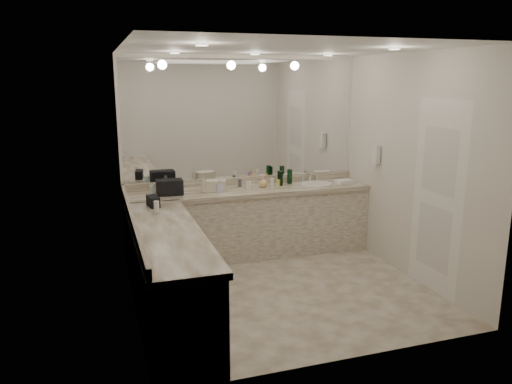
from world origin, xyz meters
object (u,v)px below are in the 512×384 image
object	(u,v)px
hand_towel	(344,181)
soap_bottle_c	(263,182)
black_toiletry_bag	(170,188)
soap_bottle_b	(219,186)
sink	(316,184)
cream_cosmetic_case	(216,186)
soap_bottle_a	(204,185)
wall_phone	(376,154)

from	to	relation	value
hand_towel	soap_bottle_c	distance (m)	1.16
hand_towel	soap_bottle_c	bearing A→B (deg)	175.75
black_toiletry_bag	soap_bottle_b	xyz separation A→B (m)	(0.61, -0.07, -0.01)
sink	black_toiletry_bag	size ratio (longest dim) A/B	1.38
black_toiletry_bag	cream_cosmetic_case	bearing A→B (deg)	0.52
cream_cosmetic_case	soap_bottle_a	xyz separation A→B (m)	(-0.16, 0.00, 0.03)
soap_bottle_b	soap_bottle_a	bearing A→B (deg)	157.28
cream_cosmetic_case	soap_bottle_c	xyz separation A→B (m)	(0.65, 0.06, 0.00)
black_toiletry_bag	soap_bottle_a	size ratio (longest dim) A/B	1.61
wall_phone	cream_cosmetic_case	distance (m)	2.10
black_toiletry_bag	cream_cosmetic_case	world-z (taller)	black_toiletry_bag
soap_bottle_a	soap_bottle_b	distance (m)	0.20
hand_towel	soap_bottle_b	xyz separation A→B (m)	(-1.78, -0.05, 0.06)
sink	wall_phone	xyz separation A→B (m)	(0.61, -0.50, 0.46)
cream_cosmetic_case	soap_bottle_b	bearing A→B (deg)	-57.47
cream_cosmetic_case	soap_bottle_b	distance (m)	0.08
soap_bottle_a	wall_phone	bearing A→B (deg)	-12.43
sink	soap_bottle_a	distance (m)	1.56
soap_bottle_a	soap_bottle_b	world-z (taller)	soap_bottle_a
sink	soap_bottle_c	xyz separation A→B (m)	(-0.75, 0.03, 0.08)
sink	cream_cosmetic_case	world-z (taller)	cream_cosmetic_case
sink	soap_bottle_b	xyz separation A→B (m)	(-1.38, -0.10, 0.09)
hand_towel	soap_bottle_a	distance (m)	1.96
hand_towel	soap_bottle_a	xyz separation A→B (m)	(-1.96, 0.03, 0.08)
cream_cosmetic_case	soap_bottle_c	distance (m)	0.65
soap_bottle_b	cream_cosmetic_case	bearing A→B (deg)	108.33
sink	soap_bottle_c	bearing A→B (deg)	177.55
hand_towel	soap_bottle_a	size ratio (longest dim) A/B	1.23
wall_phone	cream_cosmetic_case	size ratio (longest dim) A/B	0.98
black_toiletry_bag	soap_bottle_a	world-z (taller)	soap_bottle_a
hand_towel	soap_bottle_b	size ratio (longest dim) A/B	1.43
black_toiletry_bag	cream_cosmetic_case	size ratio (longest dim) A/B	1.29
soap_bottle_a	cream_cosmetic_case	bearing A→B (deg)	-0.94
wall_phone	soap_bottle_c	size ratio (longest dim) A/B	1.63
wall_phone	soap_bottle_a	world-z (taller)	wall_phone
wall_phone	black_toiletry_bag	distance (m)	2.66
soap_bottle_c	soap_bottle_a	bearing A→B (deg)	-176.02
black_toiletry_bag	hand_towel	size ratio (longest dim) A/B	1.31
soap_bottle_a	soap_bottle_c	world-z (taller)	soap_bottle_a
black_toiletry_bag	cream_cosmetic_case	distance (m)	0.59
black_toiletry_bag	soap_bottle_b	world-z (taller)	black_toiletry_bag
black_toiletry_bag	soap_bottle_c	world-z (taller)	black_toiletry_bag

